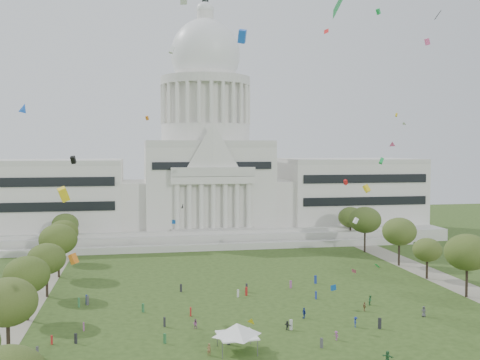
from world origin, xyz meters
TOP-DOWN VIEW (x-y plane):
  - ground at (0.00, 0.00)m, footprint 400.00×400.00m
  - capitol at (0.00, 113.59)m, footprint 160.00×64.50m
  - path_left at (-48.00, 30.00)m, footprint 8.00×160.00m
  - path_right at (48.00, 30.00)m, footprint 8.00×160.00m
  - row_tree_l_1 at (-44.07, -2.96)m, footprint 8.86×8.86m
  - row_tree_l_2 at (-45.04, 17.30)m, footprint 8.42×8.42m
  - row_tree_r_2 at (44.17, 17.44)m, footprint 9.55×9.55m
  - row_tree_l_3 at (-44.09, 33.92)m, footprint 8.12×8.12m
  - row_tree_r_3 at (44.40, 34.48)m, footprint 7.01×7.01m
  - row_tree_l_4 at (-44.08, 52.42)m, footprint 9.29×9.29m
  - row_tree_r_4 at (44.76, 50.04)m, footprint 9.19×9.19m
  - row_tree_l_5 at (-45.22, 71.01)m, footprint 8.33×8.33m
  - row_tree_r_5 at (43.49, 70.19)m, footprint 9.82×9.82m
  - row_tree_l_6 at (-46.87, 89.14)m, footprint 8.19×8.19m
  - row_tree_r_6 at (45.96, 88.13)m, footprint 8.42×8.42m
  - event_tent at (-9.76, -5.18)m, footprint 8.77×8.77m
  - person_0 at (28.11, 6.08)m, footprint 1.14×1.15m
  - person_2 at (21.45, 15.32)m, footprint 1.06×1.14m
  - person_3 at (7.32, -3.23)m, footprint 0.88×1.14m
  - person_4 at (5.60, 9.36)m, footprint 0.90×1.29m
  - person_5 at (0.73, 3.29)m, footprint 1.38×1.56m
  - person_7 at (-14.31, -6.20)m, footprint 0.82×0.71m
  - person_8 at (-15.05, 7.15)m, footprint 0.88×0.63m
  - person_9 at (13.10, 2.63)m, footprint 1.12×1.36m
  - person_10 at (18.57, 11.58)m, footprint 0.60×1.06m
  - person_11 at (11.22, -14.26)m, footprint 1.80×1.75m
  - distant_crowd at (-12.91, 16.53)m, footprint 57.52×41.48m
  - kite_swarm at (5.28, 9.03)m, footprint 93.28×106.40m

SIDE VIEW (x-z plane):
  - ground at x=0.00m, z-range 0.00..0.00m
  - path_left at x=-48.00m, z-range 0.00..0.04m
  - path_right at x=48.00m, z-range 0.00..0.04m
  - person_3 at x=7.32m, z-range 0.00..1.56m
  - person_5 at x=0.73m, z-range 0.00..1.62m
  - person_8 at x=-15.05m, z-range 0.00..1.67m
  - person_10 at x=18.57m, z-range 0.00..1.77m
  - distant_crowd at x=-12.91m, z-range -0.09..1.87m
  - person_9 at x=13.10m, z-range 0.00..1.87m
  - person_7 at x=-14.31m, z-range 0.00..1.89m
  - person_11 at x=11.22m, z-range 0.00..1.95m
  - person_2 at x=21.45m, z-range 0.00..2.00m
  - person_4 at x=5.60m, z-range 0.00..2.00m
  - person_0 at x=28.11m, z-range 0.00..2.01m
  - event_tent at x=-9.76m, z-range 1.26..5.82m
  - row_tree_r_3 at x=44.40m, z-range 2.09..12.07m
  - row_tree_l_3 at x=-44.09m, z-range 2.43..13.98m
  - row_tree_l_6 at x=-46.87m, z-range 2.45..14.09m
  - row_tree_l_5 at x=-45.22m, z-range 2.49..14.34m
  - row_tree_r_6 at x=45.96m, z-range 2.52..14.49m
  - row_tree_l_2 at x=-45.04m, z-range 2.52..14.49m
  - row_tree_l_1 at x=-44.07m, z-range 2.65..15.25m
  - row_tree_r_4 at x=44.76m, z-range 2.76..15.82m
  - row_tree_l_4 at x=-44.08m, z-range 2.79..16.00m
  - row_tree_r_2 at x=44.17m, z-range 2.87..16.45m
  - row_tree_r_5 at x=43.49m, z-range 2.95..16.91m
  - capitol at x=0.00m, z-range -23.35..67.95m
  - kite_swarm at x=5.28m, z-range -0.71..61.56m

